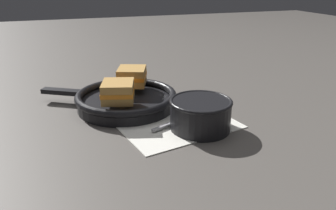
% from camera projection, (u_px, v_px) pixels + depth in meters
% --- Properties ---
extents(ground_plane, '(4.00, 4.00, 0.00)m').
position_uv_depth(ground_plane, '(162.00, 117.00, 0.79)').
color(ground_plane, '#56514C').
extents(napkin, '(0.29, 0.26, 0.00)m').
position_uv_depth(napkin, '(174.00, 121.00, 0.76)').
color(napkin, white).
rests_on(napkin, ground_plane).
extents(soup_bowl, '(0.14, 0.14, 0.07)m').
position_uv_depth(soup_bowl, '(201.00, 113.00, 0.71)').
color(soup_bowl, black).
rests_on(soup_bowl, ground_plane).
extents(spoon, '(0.15, 0.08, 0.01)m').
position_uv_depth(spoon, '(188.00, 117.00, 0.76)').
color(spoon, '#9E9EA3').
rests_on(spoon, napkin).
extents(skillet, '(0.34, 0.26, 0.04)m').
position_uv_depth(skillet, '(126.00, 100.00, 0.83)').
color(skillet, black).
rests_on(skillet, ground_plane).
extents(sandwich_near_left, '(0.09, 0.10, 0.05)m').
position_uv_depth(sandwich_near_left, '(118.00, 92.00, 0.76)').
color(sandwich_near_left, '#C18E47').
rests_on(sandwich_near_left, skillet).
extents(sandwich_near_right, '(0.10, 0.10, 0.05)m').
position_uv_depth(sandwich_near_right, '(132.00, 76.00, 0.87)').
color(sandwich_near_right, '#C18E47').
rests_on(sandwich_near_right, skillet).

